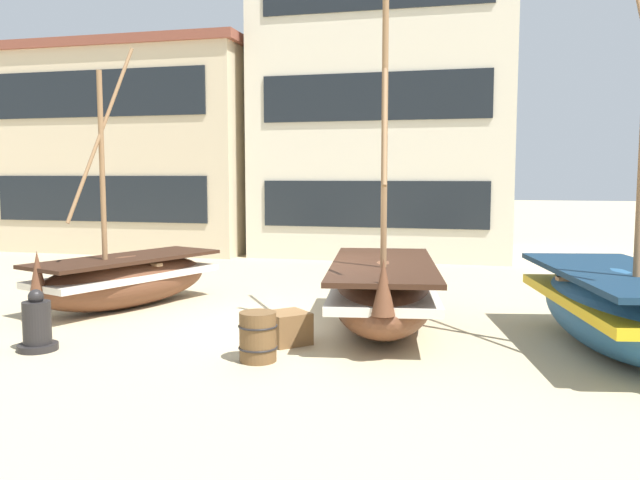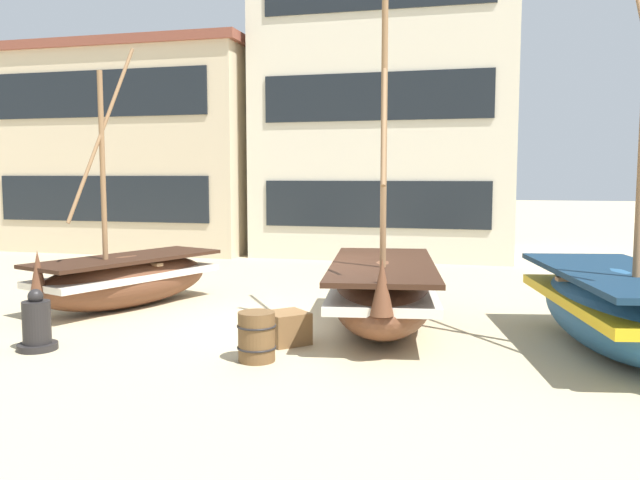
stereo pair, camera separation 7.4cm
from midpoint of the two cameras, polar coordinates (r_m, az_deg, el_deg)
name	(u,v)px [view 2 (the right image)]	position (r m, az deg, el deg)	size (l,w,h in m)	color
ground_plane	(306,325)	(11.50, -1.06, -7.44)	(120.00, 120.00, 0.00)	tan
fishing_boat_near_left	(127,279)	(13.52, -16.33, -3.24)	(2.65, 4.17, 5.07)	brown
fishing_boat_centre_large	(619,307)	(10.63, 24.75, -5.31)	(2.56, 4.67, 6.05)	#23517A
fishing_boat_far_right	(383,291)	(11.23, 5.65, -4.46)	(2.36, 4.68, 6.12)	brown
capstan_winch	(37,326)	(10.72, -23.23, -6.87)	(0.58, 0.58, 0.92)	black
wooden_barrel	(257,337)	(9.33, -5.31, -8.36)	(0.56, 0.56, 0.70)	brown
cargo_crate	(287,328)	(10.26, -2.70, -7.63)	(0.59, 0.59, 0.50)	brown
harbor_building_main	(390,107)	(22.68, 6.23, 11.45)	(8.41, 6.24, 9.78)	beige
harbor_building_annex	(152,151)	(25.37, -14.29, 7.55)	(9.31, 7.08, 7.00)	beige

